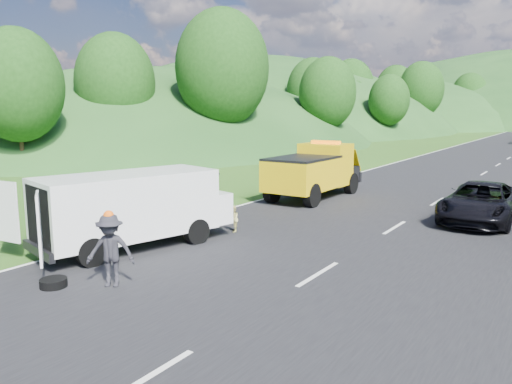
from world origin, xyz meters
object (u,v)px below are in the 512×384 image
Objects in this scene: white_van at (134,206)px; child at (233,233)px; suitcase at (186,213)px; passing_suv at (479,222)px; tow_truck at (314,171)px; worker at (112,287)px; woman at (195,224)px; spare_tire at (54,288)px.

child is at bearing 80.55° from white_van.
suitcase is 0.10× the size of passing_suv.
tow_truck reaches higher than suitcase.
worker is at bearing -116.46° from passing_suv.
woman is at bearing -133.44° from child.
woman is 2.55× the size of spare_tire.
spare_tire is at bearing -176.85° from worker.
worker is (2.61, -6.05, 0.00)m from woman.
white_van is at bearing -60.31° from child.
white_van is 3.68m from child.
child is (1.92, -0.23, 0.00)m from woman.
woman is 0.94m from suitcase.
tow_truck reaches higher than passing_suv.
woman is at bearing -28.27° from suitcase.
woman reaches higher than passing_suv.
suitcase is (-2.72, 0.66, 0.26)m from child.
woman is at bearing 79.87° from worker.
worker reaches higher than child.
woman reaches higher than spare_tire.
passing_suv is at bearing -8.41° from tow_truck.
white_van reaches higher than worker.
suitcase is 7.65m from spare_tire.
spare_tire is at bearing -118.86° from passing_suv.
child is 0.52× the size of worker.
woman is 1.77× the size of child.
tow_truck reaches higher than woman.
white_van reaches higher than child.
woman reaches higher than suitcase.
spare_tire is 0.12× the size of passing_suv.
tow_truck reaches higher than worker.
child is 5.86m from worker.
spare_tire is 14.83m from passing_suv.
white_van is 7.65× the size of child.
white_van reaches higher than woman.
woman is at bearing -98.85° from tow_truck.
tow_truck is 11.78× the size of suitcase.
worker is 0.33× the size of passing_suv.
passing_suv is (6.00, 12.21, 0.00)m from worker.
worker is at bearing -83.60° from tow_truck.
child is 0.17× the size of passing_suv.
tow_truck is at bearing 62.74° from worker.
tow_truck is 14.21m from spare_tire.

